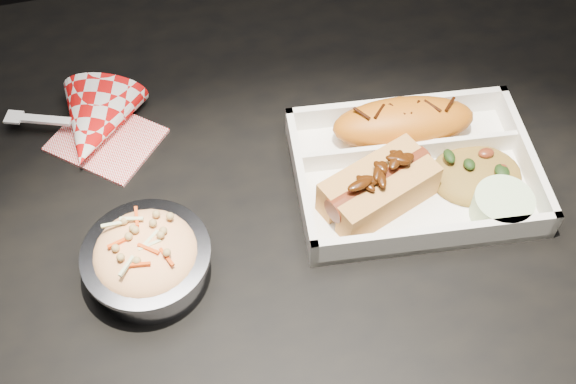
% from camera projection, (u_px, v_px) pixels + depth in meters
% --- Properties ---
extents(dining_table, '(1.20, 0.80, 0.75)m').
position_uv_depth(dining_table, '(281.00, 250.00, 0.83)').
color(dining_table, black).
rests_on(dining_table, ground).
extents(food_tray, '(0.27, 0.21, 0.04)m').
position_uv_depth(food_tray, '(413.00, 174.00, 0.77)').
color(food_tray, white).
rests_on(food_tray, dining_table).
extents(fried_pastry, '(0.16, 0.08, 0.05)m').
position_uv_depth(fried_pastry, '(403.00, 122.00, 0.78)').
color(fried_pastry, '#C06213').
rests_on(fried_pastry, food_tray).
extents(hotdog, '(0.13, 0.10, 0.06)m').
position_uv_depth(hotdog, '(379.00, 186.00, 0.73)').
color(hotdog, '#C88A44').
rests_on(hotdog, food_tray).
extents(fried_rice_mound, '(0.11, 0.09, 0.03)m').
position_uv_depth(fried_rice_mound, '(478.00, 169.00, 0.75)').
color(fried_rice_mound, olive).
rests_on(fried_rice_mound, food_tray).
extents(cupcake_liner, '(0.06, 0.06, 0.03)m').
position_uv_depth(cupcake_liner, '(502.00, 207.00, 0.73)').
color(cupcake_liner, beige).
rests_on(cupcake_liner, food_tray).
extents(foil_coleslaw_cup, '(0.12, 0.12, 0.07)m').
position_uv_depth(foil_coleslaw_cup, '(147.00, 258.00, 0.68)').
color(foil_coleslaw_cup, silver).
rests_on(foil_coleslaw_cup, dining_table).
extents(napkin_fork, '(0.18, 0.15, 0.10)m').
position_uv_depth(napkin_fork, '(94.00, 126.00, 0.80)').
color(napkin_fork, red).
rests_on(napkin_fork, dining_table).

